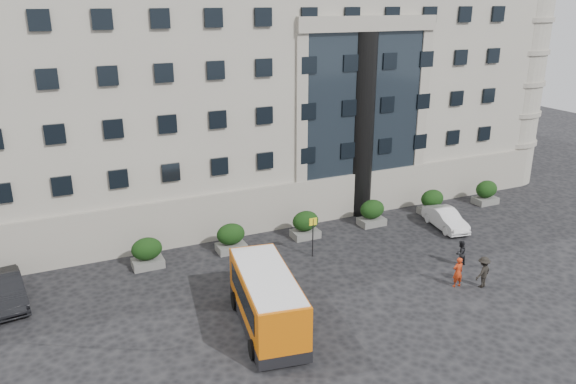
{
  "coord_description": "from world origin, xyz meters",
  "views": [
    {
      "loc": [
        -9.09,
        -22.88,
        15.0
      ],
      "look_at": [
        3.14,
        3.52,
        5.0
      ],
      "focal_mm": 35.0,
      "sensor_mm": 36.0,
      "label": 1
    }
  ],
  "objects_px": {
    "hedge_b": "(231,238)",
    "pedestrian_b": "(460,253)",
    "hedge_c": "(305,224)",
    "pedestrian_c": "(483,272)",
    "hedge_d": "(372,212)",
    "white_taxi": "(445,219)",
    "parked_car_b": "(6,290)",
    "hedge_a": "(147,253)",
    "hedge_e": "(432,202)",
    "hedge_f": "(486,192)",
    "bus_stop_sign": "(313,230)",
    "pedestrian_a": "(458,272)",
    "minibus": "(267,299)"
  },
  "relations": [
    {
      "from": "hedge_e",
      "to": "minibus",
      "type": "bearing_deg",
      "value": -152.08
    },
    {
      "from": "hedge_d",
      "to": "parked_car_b",
      "type": "xyz_separation_m",
      "value": [
        -23.1,
        -1.2,
        -0.15
      ]
    },
    {
      "from": "hedge_b",
      "to": "hedge_e",
      "type": "bearing_deg",
      "value": 0.0
    },
    {
      "from": "hedge_d",
      "to": "minibus",
      "type": "relative_size",
      "value": 0.26
    },
    {
      "from": "hedge_b",
      "to": "pedestrian_a",
      "type": "xyz_separation_m",
      "value": [
        9.76,
        -9.55,
        -0.06
      ]
    },
    {
      "from": "hedge_f",
      "to": "bus_stop_sign",
      "type": "relative_size",
      "value": 0.73
    },
    {
      "from": "hedge_c",
      "to": "white_taxi",
      "type": "xyz_separation_m",
      "value": [
        9.49,
        -2.63,
        -0.24
      ]
    },
    {
      "from": "pedestrian_a",
      "to": "pedestrian_b",
      "type": "height_order",
      "value": "pedestrian_a"
    },
    {
      "from": "hedge_e",
      "to": "pedestrian_a",
      "type": "height_order",
      "value": "hedge_e"
    },
    {
      "from": "hedge_a",
      "to": "hedge_e",
      "type": "relative_size",
      "value": 1.0
    },
    {
      "from": "pedestrian_c",
      "to": "pedestrian_b",
      "type": "bearing_deg",
      "value": -121.16
    },
    {
      "from": "hedge_c",
      "to": "pedestrian_c",
      "type": "xyz_separation_m",
      "value": [
        5.79,
        -10.16,
        -0.03
      ]
    },
    {
      "from": "bus_stop_sign",
      "to": "hedge_f",
      "type": "bearing_deg",
      "value": 9.63
    },
    {
      "from": "hedge_c",
      "to": "pedestrian_a",
      "type": "bearing_deg",
      "value": -64.46
    },
    {
      "from": "parked_car_b",
      "to": "pedestrian_b",
      "type": "relative_size",
      "value": 3.0
    },
    {
      "from": "hedge_e",
      "to": "pedestrian_c",
      "type": "bearing_deg",
      "value": -114.39
    },
    {
      "from": "hedge_d",
      "to": "minibus",
      "type": "distance_m",
      "value": 14.78
    },
    {
      "from": "hedge_a",
      "to": "hedge_f",
      "type": "height_order",
      "value": "same"
    },
    {
      "from": "hedge_a",
      "to": "pedestrian_c",
      "type": "distance_m",
      "value": 19.12
    },
    {
      "from": "hedge_d",
      "to": "hedge_a",
      "type": "bearing_deg",
      "value": 180.0
    },
    {
      "from": "hedge_d",
      "to": "parked_car_b",
      "type": "height_order",
      "value": "hedge_d"
    },
    {
      "from": "white_taxi",
      "to": "pedestrian_c",
      "type": "height_order",
      "value": "pedestrian_c"
    },
    {
      "from": "hedge_b",
      "to": "hedge_a",
      "type": "bearing_deg",
      "value": 180.0
    },
    {
      "from": "hedge_b",
      "to": "pedestrian_b",
      "type": "relative_size",
      "value": 1.17
    },
    {
      "from": "hedge_b",
      "to": "hedge_e",
      "type": "xyz_separation_m",
      "value": [
        15.6,
        0.0,
        0.0
      ]
    },
    {
      "from": "hedge_d",
      "to": "hedge_e",
      "type": "distance_m",
      "value": 5.2
    },
    {
      "from": "pedestrian_a",
      "to": "pedestrian_b",
      "type": "xyz_separation_m",
      "value": [
        1.92,
        1.99,
        -0.09
      ]
    },
    {
      "from": "hedge_d",
      "to": "pedestrian_c",
      "type": "relative_size",
      "value": 1.03
    },
    {
      "from": "hedge_e",
      "to": "hedge_c",
      "type": "bearing_deg",
      "value": 180.0
    },
    {
      "from": "hedge_c",
      "to": "hedge_d",
      "type": "bearing_deg",
      "value": 0.0
    },
    {
      "from": "bus_stop_sign",
      "to": "white_taxi",
      "type": "xyz_separation_m",
      "value": [
        10.39,
        0.17,
        -1.04
      ]
    },
    {
      "from": "bus_stop_sign",
      "to": "white_taxi",
      "type": "relative_size",
      "value": 0.61
    },
    {
      "from": "hedge_b",
      "to": "bus_stop_sign",
      "type": "distance_m",
      "value": 5.19
    },
    {
      "from": "bus_stop_sign",
      "to": "minibus",
      "type": "relative_size",
      "value": 0.35
    },
    {
      "from": "hedge_c",
      "to": "hedge_f",
      "type": "relative_size",
      "value": 1.0
    },
    {
      "from": "hedge_a",
      "to": "pedestrian_b",
      "type": "distance_m",
      "value": 18.5
    },
    {
      "from": "minibus",
      "to": "white_taxi",
      "type": "height_order",
      "value": "minibus"
    },
    {
      "from": "hedge_b",
      "to": "pedestrian_c",
      "type": "xyz_separation_m",
      "value": [
        10.99,
        -10.16,
        -0.03
      ]
    },
    {
      "from": "bus_stop_sign",
      "to": "parked_car_b",
      "type": "relative_size",
      "value": 0.53
    },
    {
      "from": "parked_car_b",
      "to": "pedestrian_b",
      "type": "distance_m",
      "value": 25.2
    },
    {
      "from": "hedge_b",
      "to": "hedge_d",
      "type": "height_order",
      "value": "same"
    },
    {
      "from": "hedge_d",
      "to": "pedestrian_a",
      "type": "distance_m",
      "value": 9.57
    },
    {
      "from": "hedge_d",
      "to": "white_taxi",
      "type": "bearing_deg",
      "value": -31.46
    },
    {
      "from": "hedge_d",
      "to": "hedge_f",
      "type": "distance_m",
      "value": 10.4
    },
    {
      "from": "hedge_d",
      "to": "bus_stop_sign",
      "type": "xyz_separation_m",
      "value": [
        -6.1,
        -2.8,
        0.8
      ]
    },
    {
      "from": "hedge_d",
      "to": "pedestrian_c",
      "type": "bearing_deg",
      "value": -86.66
    },
    {
      "from": "hedge_c",
      "to": "hedge_e",
      "type": "xyz_separation_m",
      "value": [
        10.4,
        0.0,
        0.0
      ]
    },
    {
      "from": "white_taxi",
      "to": "parked_car_b",
      "type": "bearing_deg",
      "value": -174.03
    },
    {
      "from": "hedge_f",
      "to": "bus_stop_sign",
      "type": "height_order",
      "value": "bus_stop_sign"
    },
    {
      "from": "minibus",
      "to": "parked_car_b",
      "type": "xyz_separation_m",
      "value": [
        -11.37,
        7.77,
        -0.81
      ]
    }
  ]
}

